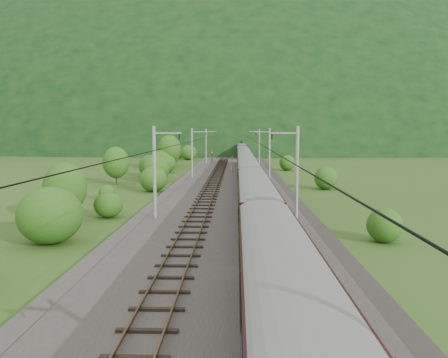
{
  "coord_description": "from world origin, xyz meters",
  "views": [
    {
      "loc": [
        0.99,
        -37.71,
        7.92
      ],
      "look_at": [
        -0.42,
        9.99,
        2.6
      ],
      "focal_mm": 35.0,
      "sensor_mm": 36.0,
      "label": 1
    }
  ],
  "objects": [
    {
      "name": "hazard_post_near",
      "position": [
        -0.12,
        67.27,
        1.04
      ],
      "size": [
        0.16,
        0.16,
        1.48
      ],
      "primitive_type": "cylinder",
      "color": "red",
      "rests_on": "railbed"
    },
    {
      "name": "signal",
      "position": [
        -4.96,
        66.43,
        1.76
      ],
      "size": [
        0.28,
        0.28,
        2.5
      ],
      "color": "black",
      "rests_on": "railbed"
    },
    {
      "name": "track_left",
      "position": [
        -2.4,
        10.0,
        0.37
      ],
      "size": [
        2.4,
        220.0,
        0.27
      ],
      "color": "brown",
      "rests_on": "railbed"
    },
    {
      "name": "overhead_wires",
      "position": [
        0.0,
        10.0,
        7.1
      ],
      "size": [
        4.83,
        198.0,
        0.03
      ],
      "color": "black",
      "rests_on": "ground"
    },
    {
      "name": "railbed",
      "position": [
        0.0,
        10.0,
        0.15
      ],
      "size": [
        14.0,
        220.0,
        0.3
      ],
      "primitive_type": "cube",
      "color": "#38332D",
      "rests_on": "ground"
    },
    {
      "name": "mountain_ridge",
      "position": [
        -120.0,
        300.0,
        0.0
      ],
      "size": [
        336.0,
        280.0,
        132.0
      ],
      "primitive_type": "ellipsoid",
      "color": "black",
      "rests_on": "ground"
    },
    {
      "name": "track_right",
      "position": [
        2.4,
        10.0,
        0.37
      ],
      "size": [
        2.4,
        220.0,
        0.27
      ],
      "color": "brown",
      "rests_on": "railbed"
    },
    {
      "name": "vegetation_right",
      "position": [
        11.32,
        5.77,
        1.36
      ],
      "size": [
        6.12,
        94.49,
        2.84
      ],
      "color": "#2D5416",
      "rests_on": "ground"
    },
    {
      "name": "vegetation_left",
      "position": [
        -12.86,
        17.1,
        2.29
      ],
      "size": [
        10.74,
        148.59,
        6.95
      ],
      "color": "#2D5416",
      "rests_on": "ground"
    },
    {
      "name": "catenary_left",
      "position": [
        -6.12,
        32.0,
        4.5
      ],
      "size": [
        2.54,
        192.28,
        8.0
      ],
      "color": "gray",
      "rests_on": "railbed"
    },
    {
      "name": "mountain_main",
      "position": [
        0.0,
        260.0,
        0.0
      ],
      "size": [
        504.0,
        360.0,
        244.0
      ],
      "primitive_type": "ellipsoid",
      "color": "black",
      "rests_on": "ground"
    },
    {
      "name": "ground",
      "position": [
        0.0,
        0.0,
        0.0
      ],
      "size": [
        600.0,
        600.0,
        0.0
      ],
      "primitive_type": "plane",
      "color": "#314A17",
      "rests_on": "ground"
    },
    {
      "name": "catenary_right",
      "position": [
        6.12,
        32.0,
        4.5
      ],
      "size": [
        2.54,
        192.28,
        8.0
      ],
      "color": "gray",
      "rests_on": "railbed"
    },
    {
      "name": "hazard_post_far",
      "position": [
        -0.01,
        43.57,
        1.14
      ],
      "size": [
        0.18,
        0.18,
        1.69
      ],
      "primitive_type": "cylinder",
      "color": "red",
      "rests_on": "railbed"
    },
    {
      "name": "train",
      "position": [
        2.4,
        25.94,
        3.2
      ],
      "size": [
        2.66,
        128.0,
        4.61
      ],
      "color": "black",
      "rests_on": "ground"
    }
  ]
}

